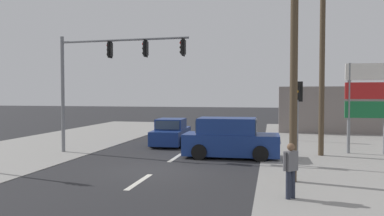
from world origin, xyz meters
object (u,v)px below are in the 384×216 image
(pedestrian_at_kerb, at_px, (291,168))
(utility_pole_midground_right, at_px, (322,41))
(pedestal_signal_right_kerb, at_px, (297,109))
(pedestal_signal_far_median, at_px, (293,104))
(utility_pole_foreground_right, at_px, (291,17))
(traffic_signal_mast, at_px, (104,68))
(shopping_plaza_sign, at_px, (367,95))
(sedan_oncoming_near, at_px, (171,133))
(suv_kerbside_parked, at_px, (230,139))

(pedestrian_at_kerb, bearing_deg, utility_pole_midground_right, 77.37)
(pedestal_signal_right_kerb, xyz_separation_m, pedestal_signal_far_median, (0.30, 8.74, 0.00))
(utility_pole_foreground_right, height_order, traffic_signal_mast, utility_pole_foreground_right)
(shopping_plaza_sign, bearing_deg, utility_pole_foreground_right, -120.35)
(pedestal_signal_far_median, distance_m, sedan_oncoming_near, 8.16)
(utility_pole_midground_right, distance_m, shopping_plaza_sign, 3.63)
(sedan_oncoming_near, distance_m, pedestrian_at_kerb, 12.35)
(traffic_signal_mast, distance_m, pedestrian_at_kerb, 11.45)
(traffic_signal_mast, relative_size, pedestrian_at_kerb, 4.22)
(utility_pole_midground_right, relative_size, suv_kerbside_parked, 2.34)
(pedestrian_at_kerb, bearing_deg, traffic_signal_mast, 143.78)
(utility_pole_midground_right, xyz_separation_m, pedestrian_at_kerb, (-1.83, -8.15, -4.69))
(sedan_oncoming_near, xyz_separation_m, suv_kerbside_parked, (3.94, -3.76, 0.18))
(suv_kerbside_parked, bearing_deg, utility_pole_midground_right, 17.73)
(sedan_oncoming_near, distance_m, suv_kerbside_parked, 5.45)
(traffic_signal_mast, bearing_deg, suv_kerbside_parked, 2.89)
(utility_pole_foreground_right, height_order, pedestal_signal_right_kerb, utility_pole_foreground_right)
(pedestal_signal_far_median, xyz_separation_m, suv_kerbside_parked, (-3.28, -7.14, -1.53))
(utility_pole_foreground_right, distance_m, sedan_oncoming_near, 11.68)
(utility_pole_midground_right, xyz_separation_m, pedestal_signal_far_median, (-1.04, 5.76, -3.20))
(traffic_signal_mast, distance_m, pedestal_signal_far_median, 12.31)
(pedestrian_at_kerb, bearing_deg, sedan_oncoming_near, 121.45)
(pedestal_signal_far_median, height_order, shopping_plaza_sign, shopping_plaza_sign)
(suv_kerbside_parked, bearing_deg, sedan_oncoming_near, 136.33)
(utility_pole_foreground_right, bearing_deg, pedestal_signal_right_kerb, 81.70)
(pedestal_signal_right_kerb, bearing_deg, traffic_signal_mast, 172.19)
(pedestal_signal_right_kerb, bearing_deg, suv_kerbside_parked, 151.92)
(utility_pole_midground_right, xyz_separation_m, traffic_signal_mast, (-10.64, -1.70, -1.26))
(pedestal_signal_far_median, bearing_deg, suv_kerbside_parked, -114.70)
(sedan_oncoming_near, bearing_deg, shopping_plaza_sign, -7.46)
(pedestal_signal_right_kerb, distance_m, pedestal_signal_far_median, 8.74)
(utility_pole_foreground_right, relative_size, shopping_plaza_sign, 2.30)
(traffic_signal_mast, relative_size, pedestal_signal_far_median, 1.93)
(traffic_signal_mast, xyz_separation_m, shopping_plaza_sign, (12.93, 2.70, -1.37))
(pedestal_signal_far_median, height_order, sedan_oncoming_near, pedestal_signal_far_median)
(shopping_plaza_sign, height_order, suv_kerbside_parked, shopping_plaza_sign)
(pedestal_signal_far_median, xyz_separation_m, sedan_oncoming_near, (-7.23, -3.38, -1.71))
(traffic_signal_mast, distance_m, suv_kerbside_parked, 7.21)
(utility_pole_midground_right, bearing_deg, pedestrian_at_kerb, -102.63)
(traffic_signal_mast, distance_m, sedan_oncoming_near, 5.97)
(pedestal_signal_far_median, bearing_deg, utility_pole_midground_right, -79.75)
(traffic_signal_mast, height_order, pedestrian_at_kerb, traffic_signal_mast)
(utility_pole_midground_right, bearing_deg, pedestal_signal_right_kerb, -114.19)
(pedestal_signal_far_median, bearing_deg, pedestal_signal_right_kerb, -91.94)
(utility_pole_foreground_right, relative_size, utility_pole_midground_right, 0.99)
(pedestal_signal_far_median, distance_m, shopping_plaza_sign, 5.84)
(utility_pole_midground_right, bearing_deg, sedan_oncoming_near, 163.94)
(utility_pole_foreground_right, height_order, utility_pole_midground_right, utility_pole_midground_right)
(utility_pole_foreground_right, xyz_separation_m, pedestrian_at_kerb, (-0.05, -2.20, -4.74))
(pedestrian_at_kerb, bearing_deg, shopping_plaza_sign, 65.74)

